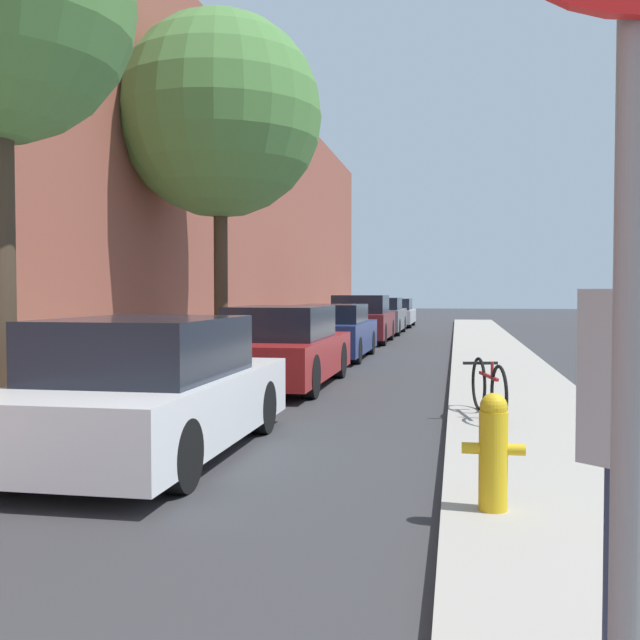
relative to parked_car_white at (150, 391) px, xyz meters
The scene contains 13 objects.
ground_plane 8.86m from the parked_car_white, 83.60° to the left, with size 120.00×120.00×0.00m, color #333335.
sidewalk_left 9.00m from the parked_car_white, 102.30° to the left, with size 2.00×52.00×0.12m.
sidewalk_right 9.62m from the parked_car_white, 66.13° to the left, with size 2.00×52.00×0.12m.
building_facade_left 10.01m from the parked_car_white, 110.40° to the left, with size 0.70×52.00×8.36m.
parked_car_white is the anchor object (origin of this frame).
parked_car_red 5.50m from the parked_car_white, 89.42° to the left, with size 1.68×4.52×1.39m.
parked_car_navy 10.98m from the parked_car_white, 89.96° to the left, with size 1.71×4.35×1.33m.
parked_car_maroon 16.79m from the parked_car_white, 90.10° to the left, with size 1.82×4.24×1.54m.
parked_car_grey 22.02m from the parked_car_white, 89.83° to the left, with size 1.71×4.66×1.42m.
parked_car_silver 28.09m from the parked_car_white, 89.90° to the left, with size 1.86×4.65×1.34m.
street_tree_far 8.16m from the parked_car_white, 102.33° to the left, with size 3.88×3.88×6.82m.
fire_hydrant 3.65m from the parked_car_white, 27.31° to the right, with size 0.43×0.20×0.81m.
bicycle 4.07m from the parked_car_white, 34.14° to the left, with size 0.49×1.63×0.68m.
Camera 1 is at (2.00, 0.37, 1.62)m, focal length 41.43 mm.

